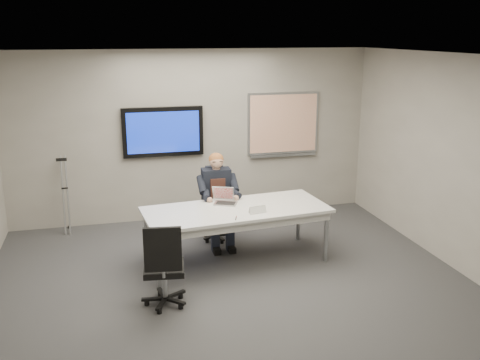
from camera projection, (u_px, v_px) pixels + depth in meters
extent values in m
cube|color=#343437|center=(238.00, 297.00, 6.38)|extent=(6.00, 6.00, 0.02)
cube|color=silver|center=(237.00, 57.00, 5.63)|extent=(6.00, 6.00, 0.02)
cube|color=gray|center=(193.00, 136.00, 8.81)|extent=(6.00, 0.02, 2.80)
cube|color=gray|center=(359.00, 317.00, 3.21)|extent=(6.00, 0.02, 2.80)
cube|color=gray|center=(468.00, 168.00, 6.72)|extent=(0.02, 6.00, 2.80)
cube|color=white|center=(236.00, 210.00, 7.20)|extent=(2.56, 1.26, 0.04)
cube|color=silver|center=(236.00, 215.00, 7.22)|extent=(2.44, 1.15, 0.10)
cylinder|color=#989CA1|center=(159.00, 260.00, 6.53)|extent=(0.06, 0.06, 0.72)
cylinder|color=#989CA1|center=(326.00, 236.00, 7.29)|extent=(0.06, 0.06, 0.72)
cylinder|color=#989CA1|center=(146.00, 236.00, 7.32)|extent=(0.06, 0.06, 0.72)
cylinder|color=#989CA1|center=(298.00, 217.00, 8.07)|extent=(0.06, 0.06, 0.72)
cube|color=black|center=(163.00, 132.00, 8.61)|extent=(1.30, 0.08, 0.80)
cube|color=navy|center=(163.00, 132.00, 8.57)|extent=(1.16, 0.01, 0.66)
cube|color=#989CA1|center=(283.00, 123.00, 9.11)|extent=(1.25, 0.04, 1.05)
cube|color=white|center=(284.00, 123.00, 9.09)|extent=(1.18, 0.01, 0.98)
cube|color=#989CA1|center=(283.00, 155.00, 9.23)|extent=(1.18, 0.05, 0.04)
cylinder|color=#989CA1|center=(216.00, 224.00, 8.10)|extent=(0.05, 0.05, 0.32)
cube|color=black|center=(216.00, 214.00, 8.05)|extent=(0.44, 0.44, 0.06)
cube|color=black|center=(214.00, 192.00, 8.16)|extent=(0.37, 0.07, 0.46)
cylinder|color=#989CA1|center=(165.00, 283.00, 6.14)|extent=(0.06, 0.06, 0.35)
cube|color=black|center=(164.00, 268.00, 6.09)|extent=(0.51, 0.51, 0.07)
cube|color=black|center=(163.00, 249.00, 5.80)|extent=(0.41, 0.10, 0.51)
cube|color=black|center=(216.00, 188.00, 7.92)|extent=(0.42, 0.25, 0.58)
cube|color=#3D2019|center=(218.00, 188.00, 7.79)|extent=(0.22, 0.03, 0.28)
sphere|color=tan|center=(216.00, 161.00, 7.78)|extent=(0.21, 0.21, 0.21)
ellipsoid|color=brown|center=(216.00, 159.00, 7.79)|extent=(0.22, 0.22, 0.18)
cube|color=#AAA9AC|center=(226.00, 203.00, 7.37)|extent=(0.36, 0.32, 0.02)
cube|color=black|center=(226.00, 203.00, 7.36)|extent=(0.30, 0.24, 0.00)
cube|color=#AAA9AC|center=(223.00, 193.00, 7.47)|extent=(0.31, 0.19, 0.20)
cube|color=red|center=(223.00, 193.00, 7.47)|extent=(0.27, 0.16, 0.17)
cylinder|color=black|center=(236.00, 218.00, 6.80)|extent=(0.05, 0.13, 0.01)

